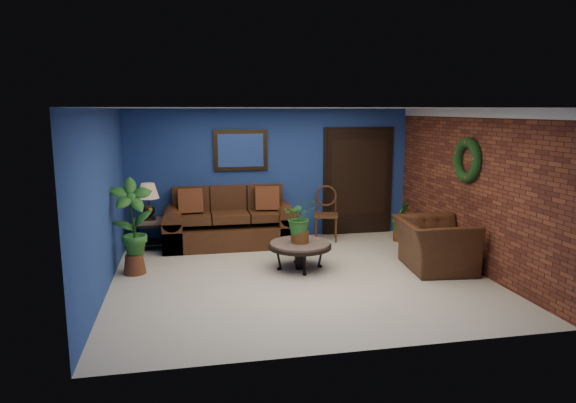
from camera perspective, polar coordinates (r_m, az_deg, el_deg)
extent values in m
plane|color=beige|center=(7.82, 1.30, -8.30)|extent=(5.50, 5.50, 0.00)
cube|color=navy|center=(9.95, -1.83, 3.08)|extent=(5.50, 0.04, 2.50)
cube|color=navy|center=(7.42, -19.85, 0.04)|extent=(0.04, 5.00, 2.50)
cube|color=brown|center=(8.55, 19.64, 1.32)|extent=(0.04, 5.00, 2.50)
cube|color=silver|center=(7.42, 1.38, 10.34)|extent=(5.50, 5.00, 0.02)
cube|color=white|center=(8.44, 19.95, 9.25)|extent=(0.03, 5.00, 0.14)
cube|color=#3D2912|center=(9.78, -5.29, 5.69)|extent=(1.02, 0.06, 0.77)
cube|color=black|center=(10.38, 7.79, 2.17)|extent=(1.44, 0.06, 2.18)
torus|color=black|center=(8.51, 19.30, 4.36)|extent=(0.16, 0.72, 0.72)
cube|color=#462514|center=(9.54, -6.46, -3.72)|extent=(2.40, 1.04, 0.39)
cube|color=#462514|center=(9.83, -6.70, -1.16)|extent=(2.05, 0.28, 0.98)
cube|color=#462514|center=(9.37, -10.65, -1.80)|extent=(0.66, 0.71, 0.15)
cube|color=#462514|center=(9.40, -6.47, -1.65)|extent=(0.66, 0.71, 0.15)
cube|color=#462514|center=(9.48, -2.35, -1.49)|extent=(0.66, 0.71, 0.15)
cube|color=#462514|center=(9.50, -12.67, -3.50)|extent=(0.35, 1.04, 0.55)
cube|color=#462514|center=(9.66, -0.39, -3.02)|extent=(0.35, 1.04, 0.55)
cube|color=maroon|center=(9.35, -10.80, 0.05)|extent=(0.44, 0.13, 0.44)
cube|color=maroon|center=(9.47, -2.32, 0.34)|extent=(0.44, 0.13, 0.44)
cylinder|color=#4D4743|center=(8.06, 1.33, -4.75)|extent=(0.94, 0.94, 0.05)
cylinder|color=black|center=(8.07, 1.32, -4.99)|extent=(0.99, 0.99, 0.05)
cylinder|color=black|center=(8.12, 1.32, -6.20)|extent=(0.14, 0.14, 0.38)
cube|color=#4D4743|center=(9.51, -15.14, -2.12)|extent=(0.55, 0.55, 0.05)
cube|color=black|center=(9.52, -15.13, -2.35)|extent=(0.59, 0.59, 0.04)
cube|color=black|center=(9.60, -15.03, -4.40)|extent=(0.50, 0.50, 0.03)
cylinder|color=black|center=(9.36, -16.58, -3.99)|extent=(0.03, 0.03, 0.51)
cylinder|color=black|center=(9.33, -13.73, -3.90)|extent=(0.03, 0.03, 0.51)
cylinder|color=black|center=(9.81, -16.34, -3.33)|extent=(0.03, 0.03, 0.51)
cylinder|color=black|center=(9.78, -13.63, -3.25)|extent=(0.03, 0.03, 0.51)
cylinder|color=#3D2912|center=(9.50, -15.15, -1.83)|extent=(0.23, 0.23, 0.05)
sphere|color=#3D2912|center=(9.48, -15.18, -1.15)|extent=(0.21, 0.21, 0.21)
cylinder|color=#3D2912|center=(9.45, -15.23, -0.13)|extent=(0.02, 0.02, 0.27)
cone|color=#9E7A5D|center=(9.42, -15.29, 1.01)|extent=(0.38, 0.38, 0.27)
cube|color=#513017|center=(9.85, 4.25, -1.52)|extent=(0.54, 0.54, 0.04)
torus|color=#513017|center=(9.98, 4.27, 0.64)|extent=(0.41, 0.15, 0.42)
cylinder|color=#513017|center=(9.72, 3.14, -3.20)|extent=(0.04, 0.04, 0.46)
cylinder|color=#513017|center=(9.72, 5.35, -3.22)|extent=(0.04, 0.04, 0.46)
cylinder|color=#513017|center=(10.08, 3.15, -2.71)|extent=(0.04, 0.04, 0.46)
cylinder|color=#513017|center=(10.09, 5.29, -2.73)|extent=(0.04, 0.04, 0.46)
imported|color=#462514|center=(8.38, 15.93, -4.63)|extent=(1.18, 1.31, 0.79)
cylinder|color=brown|center=(8.03, 1.33, -3.96)|extent=(0.28, 0.28, 0.18)
imported|color=#1F571B|center=(7.96, 1.34, -1.71)|extent=(0.57, 0.51, 0.56)
cylinder|color=brown|center=(10.06, 12.34, -3.73)|extent=(0.26, 0.26, 0.20)
imported|color=#1F571B|center=(9.98, 12.42, -1.74)|extent=(0.37, 0.32, 0.61)
cylinder|color=brown|center=(8.25, -16.68, -6.67)|extent=(0.34, 0.34, 0.30)
imported|color=#1F571B|center=(8.07, -16.94, -1.82)|extent=(0.72, 0.56, 1.22)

